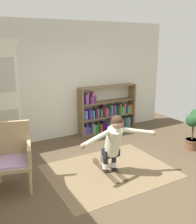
# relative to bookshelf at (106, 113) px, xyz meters

# --- Properties ---
(ground_plane) EXTENTS (7.20, 7.20, 0.00)m
(ground_plane) POSITION_rel_bookshelf_xyz_m (-1.11, -2.39, -0.50)
(ground_plane) COLOR brown
(back_wall) EXTENTS (6.00, 0.10, 2.90)m
(back_wall) POSITION_rel_bookshelf_xyz_m (-1.11, 0.21, 0.95)
(back_wall) COLOR beige
(back_wall) RESTS_ON ground
(rug) EXTENTS (2.29, 1.79, 0.01)m
(rug) POSITION_rel_bookshelf_xyz_m (-1.17, -2.02, -0.49)
(rug) COLOR brown
(rug) RESTS_ON ground
(bookshelf) EXTENTS (1.67, 0.30, 1.26)m
(bookshelf) POSITION_rel_bookshelf_xyz_m (0.00, 0.00, 0.00)
(bookshelf) COLOR brown
(bookshelf) RESTS_ON ground
(wicker_chair) EXTENTS (0.73, 0.73, 1.10)m
(wicker_chair) POSITION_rel_bookshelf_xyz_m (-2.85, -1.66, 0.09)
(wicker_chair) COLOR tan
(wicker_chair) RESTS_ON ground
(potted_plant) EXTENTS (0.45, 0.40, 0.97)m
(potted_plant) POSITION_rel_bookshelf_xyz_m (1.06, -2.08, 0.14)
(potted_plant) COLOR brown
(potted_plant) RESTS_ON ground
(skis_pair) EXTENTS (0.34, 0.99, 0.07)m
(skis_pair) POSITION_rel_bookshelf_xyz_m (-1.16, -1.99, -0.47)
(skis_pair) COLOR #473923
(skis_pair) RESTS_ON rug
(person_skier) EXTENTS (1.48, 0.58, 1.10)m
(person_skier) POSITION_rel_bookshelf_xyz_m (-1.18, -2.16, 0.18)
(person_skier) COLOR white
(person_skier) RESTS_ON skis_pair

